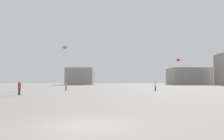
# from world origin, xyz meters

# --- Properties ---
(ground_plane) EXTENTS (300.00, 300.00, 0.00)m
(ground_plane) POSITION_xyz_m (0.00, 0.00, 0.00)
(ground_plane) COLOR gray
(person_in_red) EXTENTS (0.40, 0.40, 1.85)m
(person_in_red) POSITION_xyz_m (-12.02, 16.57, 1.01)
(person_in_red) COLOR #2D2D33
(person_in_red) RESTS_ON ground_plane
(person_in_orange) EXTENTS (0.35, 0.35, 1.62)m
(person_in_orange) POSITION_xyz_m (-9.56, 29.39, 0.89)
(person_in_orange) COLOR #2D2D33
(person_in_orange) RESTS_ON ground_plane
(person_in_white) EXTENTS (0.38, 0.38, 1.72)m
(person_in_white) POSITION_xyz_m (7.90, 28.75, 0.94)
(person_in_white) COLOR #2D2D33
(person_in_white) RESTS_ON ground_plane
(kite_cyan_delta) EXTENTS (2.74, 6.28, 8.62)m
(kite_cyan_delta) POSITION_xyz_m (-11.66, 35.06, 9.36)
(kite_cyan_delta) COLOR #1EB2C6
(kite_crimson_diamond) EXTENTS (5.98, 4.44, 5.37)m
(kite_crimson_diamond) POSITION_xyz_m (13.35, 32.74, 6.22)
(kite_crimson_diamond) COLOR red
(building_left_hall) EXTENTS (13.48, 11.15, 8.18)m
(building_left_hall) POSITION_xyz_m (-19.00, 85.21, 4.09)
(building_left_hall) COLOR gray
(building_left_hall) RESTS_ON ground_plane
(building_centre_hall) EXTENTS (19.32, 15.51, 8.29)m
(building_centre_hall) POSITION_xyz_m (35.00, 90.30, 4.15)
(building_centre_hall) COLOR gray
(building_centre_hall) RESTS_ON ground_plane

